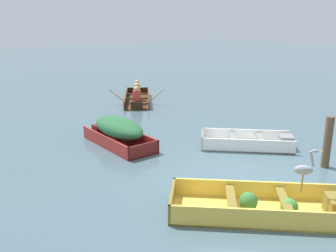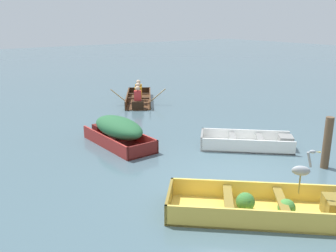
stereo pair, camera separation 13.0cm
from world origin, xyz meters
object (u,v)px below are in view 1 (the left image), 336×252
dinghy_yellow_foreground (266,207)px  skiff_red_mid_moored (118,130)px  mooring_post (328,142)px  skiff_white_near_moored (251,143)px  heron_on_dinghy (304,169)px  rowboat_dark_varnish_with_crew (137,98)px

dinghy_yellow_foreground → skiff_red_mid_moored: 4.97m
skiff_red_mid_moored → mooring_post: 5.37m
skiff_white_near_moored → heron_on_dinghy: bearing=-124.8°
dinghy_yellow_foreground → skiff_red_mid_moored: skiff_red_mid_moored is taller
mooring_post → dinghy_yellow_foreground: bearing=-168.9°
skiff_white_near_moored → mooring_post: size_ratio=1.97×
dinghy_yellow_foreground → rowboat_dark_varnish_with_crew: bearing=71.2°
skiff_white_near_moored → rowboat_dark_varnish_with_crew: 6.54m
dinghy_yellow_foreground → heron_on_dinghy: bearing=-30.1°
skiff_white_near_moored → heron_on_dinghy: (-2.03, -2.92, 0.72)m
heron_on_dinghy → mooring_post: 2.52m
skiff_white_near_moored → skiff_red_mid_moored: size_ratio=0.99×
skiff_white_near_moored → skiff_red_mid_moored: 3.67m
heron_on_dinghy → mooring_post: (2.34, 0.90, -0.23)m
skiff_red_mid_moored → mooring_post: bearing=-54.7°
skiff_white_near_moored → heron_on_dinghy: size_ratio=2.92×
heron_on_dinghy → skiff_red_mid_moored: bearing=98.1°
rowboat_dark_varnish_with_crew → mooring_post: bearing=-91.3°
mooring_post → skiff_white_near_moored: bearing=98.9°
skiff_white_near_moored → heron_on_dinghy: heron_on_dinghy is taller
dinghy_yellow_foreground → heron_on_dinghy: heron_on_dinghy is taller
rowboat_dark_varnish_with_crew → mooring_post: 8.54m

